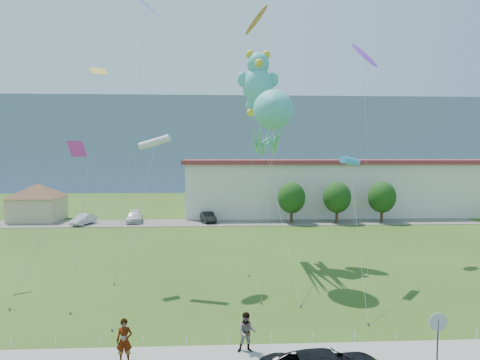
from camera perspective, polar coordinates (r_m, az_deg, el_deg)
The scene contains 25 objects.
ground at distance 22.74m, azimuth -4.22°, elevation -19.79°, with size 160.00×160.00×0.00m, color #2F4B15.
sidewalk at distance 20.22m, azimuth -4.41°, elevation -22.72°, with size 80.00×2.50×0.10m, color gray.
parking_strip at distance 56.61m, azimuth -3.40°, elevation -5.69°, with size 70.00×6.00×0.06m, color #59544C.
hill_ridge at distance 140.95m, azimuth -3.11°, elevation 4.82°, with size 160.00×50.00×25.00m, color slate.
pavilion at distance 64.08m, azimuth -25.40°, elevation -2.25°, with size 9.20×9.20×5.00m.
warehouse at distance 69.89m, azimuth 18.50°, elevation -0.75°, with size 61.00×15.00×8.20m.
stop_sign at distance 20.24m, azimuth 24.89°, elevation -17.40°, with size 0.80×0.07×2.50m.
rope_fence at distance 21.45m, azimuth -4.31°, elevation -20.54°, with size 26.05×0.05×0.50m.
tree_near at distance 55.99m, azimuth 6.88°, elevation -2.34°, with size 3.60×3.60×5.47m.
tree_mid at distance 57.31m, azimuth 12.80°, elevation -2.27°, with size 3.60×3.60×5.47m.
tree_far at distance 59.22m, azimuth 18.41°, elevation -2.18°, with size 3.60×3.60×5.47m.
pedestrian_left at distance 20.05m, azimuth -15.17°, elevation -19.97°, with size 0.68×0.45×1.87m, color gray.
pedestrian_right at distance 20.35m, azimuth 0.94°, elevation -19.63°, with size 0.87×0.67×1.78m, color gray.
parked_car_silver at distance 58.19m, azimuth -20.12°, elevation -4.95°, with size 1.40×4.01×1.32m, color #B3B4BA.
parked_car_white at distance 58.39m, azimuth -13.89°, elevation -4.77°, with size 2.00×4.91×1.43m, color silver.
parked_car_black at distance 56.76m, azimuth -4.28°, elevation -4.95°, with size 1.43×4.09×1.35m, color black.
octopus_kite at distance 31.67m, azimuth 4.11°, elevation 7.67°, with size 2.79×12.07×13.50m.
teddy_bear_kite at distance 37.21m, azimuth 2.41°, elevation 12.98°, with size 3.50×13.34×17.79m.
small_kite_cyan at distance 30.43m, azimuth 14.46°, elevation 2.31°, with size 1.56×8.78×8.95m.
small_kite_white at distance 29.14m, azimuth -11.33°, elevation 4.80°, with size 1.46×8.61×10.23m.
small_kite_yellow at distance 31.84m, azimuth -18.67°, elevation 10.39°, with size 1.29×8.19×15.35m.
small_kite_blue at distance 34.74m, azimuth -12.34°, elevation 20.98°, with size 2.90×4.23×20.70m.
small_kite_orange at distance 40.70m, azimuth 2.14°, elevation 19.84°, with size 2.16×8.99×21.77m.
small_kite_purple at distance 41.13m, azimuth 16.33°, elevation 15.12°, with size 3.24×8.77×18.55m.
small_kite_pink at distance 28.43m, azimuth -21.65°, elevation 2.00°, with size 3.92×3.15×9.76m.
Camera 1 is at (0.52, -20.90, 8.94)m, focal length 32.00 mm.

